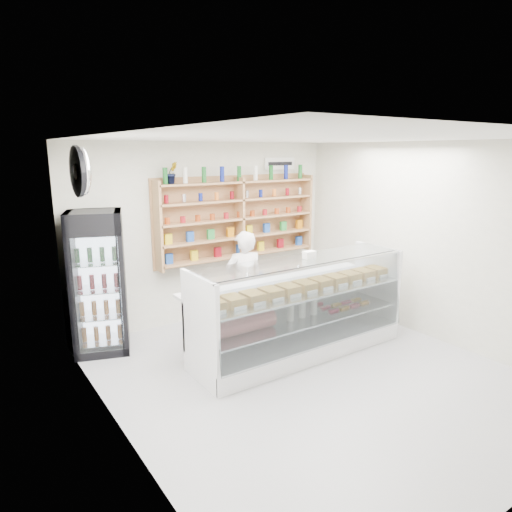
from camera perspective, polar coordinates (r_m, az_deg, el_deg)
room at (r=5.29m, az=6.95°, el=-0.88°), size 5.00×5.00×5.00m
display_counter at (r=6.20m, az=5.34°, el=-8.84°), size 3.00×0.90×1.31m
shop_worker at (r=6.61m, az=-1.50°, el=-3.53°), size 0.64×0.50×1.56m
drinks_cooler at (r=6.41m, az=-19.06°, el=-3.12°), size 0.87×0.86×1.91m
wall_shelving at (r=7.39m, az=-2.07°, el=4.70°), size 2.84×0.28×1.33m
potted_plant at (r=6.78m, az=-10.47°, el=10.19°), size 0.18×0.15×0.32m
security_mirror at (r=5.20m, az=-20.92°, el=9.85°), size 0.15×0.50×0.50m
wall_sign at (r=7.94m, az=2.97°, el=11.46°), size 0.62×0.03×0.20m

